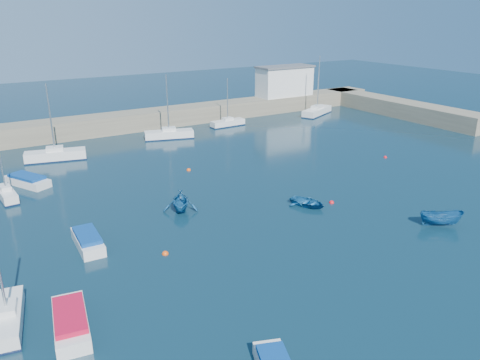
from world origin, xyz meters
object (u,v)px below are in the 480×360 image
motorboat_1 (88,240)px  sailboat_5 (56,155)px  sailboat_3 (6,194)px  dinghy_center (308,202)px  motorboat_0 (71,321)px  sailboat_8 (317,111)px  harbor_office (285,82)px  dinghy_left (180,201)px  sailboat_6 (169,134)px  sailboat_7 (228,123)px  dinghy_right (441,218)px  sailboat_1 (8,318)px  motorboat_2 (27,180)px

motorboat_1 → sailboat_5: bearing=86.2°
sailboat_3 → dinghy_center: (23.32, -16.36, -0.18)m
motorboat_0 → dinghy_center: size_ratio=1.53×
sailboat_5 → sailboat_8: bearing=-71.8°
harbor_office → dinghy_left: size_ratio=2.79×
sailboat_6 → sailboat_7: 11.07m
sailboat_3 → dinghy_right: sailboat_3 is taller
sailboat_7 → dinghy_right: sailboat_7 is taller
dinghy_center → dinghy_left: 11.62m
sailboat_6 → sailboat_8: size_ratio=0.89×
motorboat_1 → dinghy_right: (25.96, -11.71, 0.15)m
dinghy_right → dinghy_center: bearing=71.1°
sailboat_5 → motorboat_0: bearing=-177.0°
harbor_office → sailboat_1: 65.92m
sailboat_1 → harbor_office: bearing=50.0°
sailboat_1 → dinghy_right: (32.30, -4.45, 0.14)m
motorboat_0 → dinghy_left: (12.32, 12.07, 0.41)m
harbor_office → sailboat_3: harbor_office is taller
harbor_office → sailboat_7: (-15.17, -5.73, -4.55)m
sailboat_1 → dinghy_right: sailboat_1 is taller
sailboat_5 → dinghy_center: 31.68m
harbor_office → dinghy_left: bearing=-137.9°
motorboat_0 → motorboat_1: size_ratio=1.12×
sailboat_5 → motorboat_2: 8.57m
sailboat_7 → sailboat_1: bearing=132.9°
sailboat_3 → motorboat_1: size_ratio=1.30×
motorboat_0 → motorboat_1: motorboat_1 is taller
sailboat_8 → sailboat_1: bearing=98.8°
sailboat_3 → sailboat_7: sailboat_7 is taller
sailboat_5 → motorboat_2: sailboat_5 is taller
sailboat_1 → motorboat_2: sailboat_1 is taller
dinghy_center → sailboat_1: bearing=169.1°
harbor_office → dinghy_left: 47.96m
sailboat_8 → dinghy_left: (-37.84, -25.69, 0.30)m
harbor_office → sailboat_5: (-41.78, -10.34, -4.43)m
sailboat_7 → motorboat_2: bearing=108.6°
motorboat_2 → sailboat_3: bearing=-154.4°
motorboat_2 → dinghy_center: size_ratio=1.60×
harbor_office → motorboat_0: (-47.75, -44.13, -4.57)m
sailboat_7 → sailboat_8: (17.59, -0.64, 0.10)m
sailboat_7 → dinghy_right: bearing=172.9°
sailboat_5 → dinghy_right: bearing=-134.0°
sailboat_1 → sailboat_7: 50.69m
dinghy_center → sailboat_3: bearing=123.7°
harbor_office → dinghy_center: bearing=-123.9°
sailboat_6 → dinghy_center: (0.97, -29.29, -0.28)m
sailboat_3 → motorboat_2: bearing=48.8°
sailboat_3 → sailboat_7: 36.48m
motorboat_0 → dinghy_right: bearing=4.4°
motorboat_2 → motorboat_0: bearing=-121.6°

